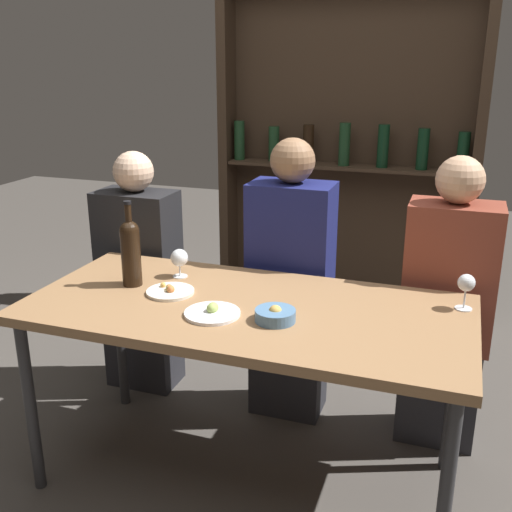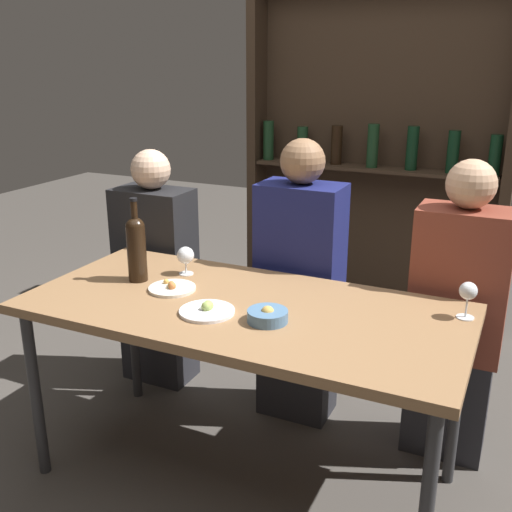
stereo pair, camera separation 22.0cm
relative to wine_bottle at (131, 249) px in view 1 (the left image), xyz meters
The scene contains 12 objects.
ground_plane 1.01m from the wine_bottle, ahead, with size 10.00×10.00×0.00m, color #47423D.
dining_table 0.53m from the wine_bottle, ahead, with size 1.60×0.75×0.74m.
wine_rack_wall 1.85m from the wine_bottle, 74.53° to the left, with size 1.59×0.21×2.27m.
wine_bottle is the anchor object (origin of this frame).
wine_glass_0 0.21m from the wine_bottle, 46.31° to the left, with size 0.07×0.07×0.12m.
wine_glass_1 1.24m from the wine_bottle, ahead, with size 0.06×0.06×0.13m.
food_plate_0 0.23m from the wine_bottle, 10.39° to the right, with size 0.18×0.18×0.04m.
food_plate_1 0.46m from the wine_bottle, 21.99° to the right, with size 0.19×0.19×0.04m.
snack_bowl 0.66m from the wine_bottle, 12.78° to the right, with size 0.14×0.14×0.06m.
seated_person_left 0.64m from the wine_bottle, 117.70° to the left, with size 0.37×0.22×1.18m.
seated_person_center 0.75m from the wine_bottle, 44.09° to the left, with size 0.36×0.22×1.27m.
seated_person_right 1.30m from the wine_bottle, 22.60° to the left, with size 0.36×0.22×1.23m.
Camera 1 is at (0.68, -1.86, 1.58)m, focal length 42.00 mm.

